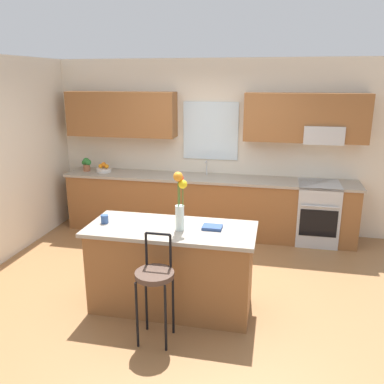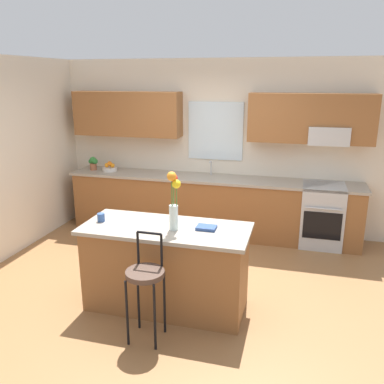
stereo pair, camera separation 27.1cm
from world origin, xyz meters
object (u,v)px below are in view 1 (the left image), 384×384
Objects in this scene: cookbook at (212,227)px; potted_plant_small at (87,164)px; oven_range at (317,213)px; flower_vase at (180,199)px; bar_stool_near at (155,279)px; mug_ceramic at (105,219)px; kitchen_island at (172,267)px; fruit_bowl_oranges at (104,169)px.

cookbook is 0.90× the size of potted_plant_small.
oven_range is 1.50× the size of flower_vase.
cookbook is at bearing 56.34° from bar_stool_near.
bar_stool_near is at bearing -38.17° from mug_ceramic.
kitchen_island is 2.87× the size of flower_vase.
oven_range is 2.53m from cookbook.
cookbook is 3.06m from fruit_bowl_oranges.
cookbook is at bearing 3.49° from mug_ceramic.
flower_vase is (-1.56, -2.25, 0.79)m from oven_range.
fruit_bowl_oranges is (-1.00, 2.25, 0.01)m from mug_ceramic.
fruit_bowl_oranges reaches higher than bar_stool_near.
kitchen_island is 1.68× the size of bar_stool_near.
potted_plant_small is (-2.02, 2.22, 0.58)m from kitchen_island.
fruit_bowl_oranges is 1.07× the size of potted_plant_small.
fruit_bowl_oranges reaches higher than cookbook.
mug_ceramic is 0.40× the size of potted_plant_small.
kitchen_island is at bearing 90.00° from bar_stool_near.
mug_ceramic is 2.60m from potted_plant_small.
mug_ceramic is 0.38× the size of fruit_bowl_oranges.
bar_stool_near reaches higher than mug_ceramic.
flower_vase reaches higher than fruit_bowl_oranges.
bar_stool_near is (-0.00, -0.59, 0.17)m from kitchen_island.
potted_plant_small is at bearing 120.11° from mug_ceramic.
flower_vase reaches higher than kitchen_island.
mug_ceramic is (-0.72, 0.57, 0.33)m from bar_stool_near.
bar_stool_near is (-1.67, -2.79, 0.18)m from oven_range.
bar_stool_near is 3.32m from fruit_bowl_oranges.
flower_vase is 3.06× the size of cookbook.
fruit_bowl_oranges is at bearing 128.85° from flower_vase.
oven_range is at bearing 55.21° from flower_vase.
flower_vase is 2.55× the size of fruit_bowl_oranges.
cookbook is at bearing -120.13° from oven_range.
oven_range is 0.52× the size of kitchen_island.
cookbook is (0.42, 0.05, 0.47)m from kitchen_island.
bar_stool_near is 4.67× the size of potted_plant_small.
cookbook is at bearing -45.38° from fruit_bowl_oranges.
bar_stool_near is at bearing -90.00° from kitchen_island.
bar_stool_near reaches higher than oven_range.
flower_vase is at bearing -25.84° from kitchen_island.
fruit_bowl_oranges is 0.31m from potted_plant_small.
oven_range is at bearing 42.83° from mug_ceramic.
bar_stool_near is at bearing -101.54° from flower_vase.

